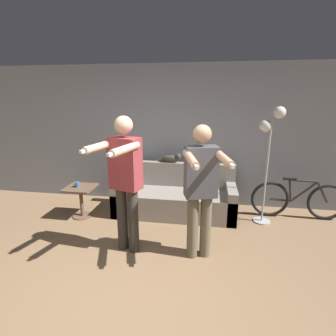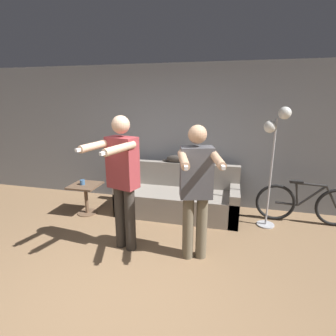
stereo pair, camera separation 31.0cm
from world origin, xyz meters
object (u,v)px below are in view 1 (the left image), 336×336
object	(u,v)px
couch	(175,198)
side_table	(81,195)
cat	(172,158)
cup	(77,185)
floor_lamp	(271,136)
bicycle	(298,200)
person_left	(125,177)
person_right	(201,185)

from	to	relation	value
couch	side_table	size ratio (longest dim) A/B	3.87
cat	cup	distance (m)	1.71
couch	cat	xyz separation A→B (m)	(-0.10, 0.29, 0.66)
cat	floor_lamp	bearing A→B (deg)	-14.38
side_table	couch	bearing A→B (deg)	14.32
cup	bicycle	bearing A→B (deg)	8.26
cup	floor_lamp	bearing A→B (deg)	5.41
couch	person_left	bearing A→B (deg)	-110.28
couch	bicycle	xyz separation A→B (m)	(2.09, 0.13, 0.05)
floor_lamp	cup	size ratio (longest dim) A/B	22.08
cat	bicycle	distance (m)	2.28
cat	cup	world-z (taller)	cat
person_left	side_table	xyz separation A→B (m)	(-1.10, 0.88, -0.65)
cup	bicycle	xyz separation A→B (m)	(3.70, 0.54, -0.25)
cat	floor_lamp	size ratio (longest dim) A/B	0.23
cup	cat	bearing A→B (deg)	24.80
side_table	person_right	bearing A→B (deg)	-23.13
side_table	cat	bearing A→B (deg)	25.12
person_right	floor_lamp	size ratio (longest dim) A/B	0.91
couch	person_right	xyz separation A→B (m)	(0.48, -1.28, 0.70)
person_left	floor_lamp	size ratio (longest dim) A/B	0.96
cat	cup	xyz separation A→B (m)	(-1.52, -0.70, -0.35)
cat	person_right	bearing A→B (deg)	-69.63
couch	floor_lamp	size ratio (longest dim) A/B	1.11
person_left	cup	world-z (taller)	person_left
couch	cup	size ratio (longest dim) A/B	24.52
cat	bicycle	bearing A→B (deg)	-4.26
cat	cup	size ratio (longest dim) A/B	5.17
person_left	cat	distance (m)	1.62
bicycle	couch	bearing A→B (deg)	-176.53
person_left	person_right	xyz separation A→B (m)	(0.96, -0.00, -0.06)
person_right	cup	world-z (taller)	person_right
floor_lamp	couch	bearing A→B (deg)	175.48
person_left	floor_lamp	world-z (taller)	floor_lamp
side_table	cup	distance (m)	0.20
person_left	bicycle	xyz separation A→B (m)	(2.56, 1.41, -0.71)
floor_lamp	side_table	world-z (taller)	floor_lamp
cup	bicycle	size ratio (longest dim) A/B	0.06
floor_lamp	cup	xyz separation A→B (m)	(-3.10, -0.29, -0.86)
cat	bicycle	xyz separation A→B (m)	(2.19, -0.16, -0.60)
person_right	cup	xyz separation A→B (m)	(-2.10, 0.87, -0.40)
person_left	couch	bearing A→B (deg)	85.90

